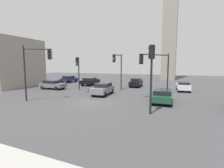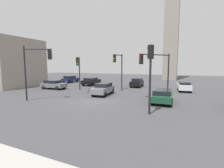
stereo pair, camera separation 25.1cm
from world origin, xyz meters
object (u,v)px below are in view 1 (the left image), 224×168
object	(u,v)px
traffic_light_3	(155,65)
car_1	(90,81)
car_2	(103,89)
car_0	(53,84)
traffic_light_1	(37,63)
traffic_light_2	(78,66)
car_7	(136,82)
traffic_light_0	(151,66)
car_3	(69,79)
car_4	(183,86)
car_6	(162,95)
traffic_light_4	(118,64)

from	to	relation	value
traffic_light_3	car_1	world-z (taller)	traffic_light_3
car_1	car_2	world-z (taller)	car_2
car_0	car_1	world-z (taller)	car_1
traffic_light_1	traffic_light_2	world-z (taller)	traffic_light_1
traffic_light_3	car_0	world-z (taller)	traffic_light_3
traffic_light_1	car_7	xyz separation A→B (m)	(6.36, 15.19, -3.15)
traffic_light_0	car_0	size ratio (longest dim) A/B	1.28
car_1	traffic_light_0	bearing A→B (deg)	-138.72
car_1	traffic_light_3	bearing A→B (deg)	-122.44
car_0	car_3	bearing A→B (deg)	111.20
car_2	car_4	size ratio (longest dim) A/B	1.02
traffic_light_0	car_6	size ratio (longest dim) A/B	1.12
traffic_light_2	car_3	bearing A→B (deg)	-168.05
traffic_light_3	traffic_light_4	bearing A→B (deg)	-79.55
traffic_light_1	traffic_light_4	xyz separation A→B (m)	(5.07, 9.74, -0.12)
traffic_light_4	car_0	distance (m)	10.61
traffic_light_3	car_2	size ratio (longest dim) A/B	1.19
traffic_light_2	car_1	size ratio (longest dim) A/B	1.08
traffic_light_3	car_0	distance (m)	15.82
car_2	car_6	distance (m)	7.41
traffic_light_1	car_4	bearing A→B (deg)	10.99
traffic_light_2	traffic_light_0	bearing A→B (deg)	27.34
traffic_light_0	car_1	distance (m)	19.77
traffic_light_0	car_6	bearing A→B (deg)	-73.22
traffic_light_3	car_0	xyz separation A→B (m)	(-15.54, 0.46, -2.93)
traffic_light_1	traffic_light_2	distance (m)	6.55
traffic_light_1	car_7	world-z (taller)	traffic_light_1
car_1	traffic_light_2	bearing A→B (deg)	-164.26
car_4	car_0	bearing A→B (deg)	102.09
traffic_light_2	traffic_light_4	bearing A→B (deg)	92.99
traffic_light_4	car_2	bearing A→B (deg)	-4.72
car_0	car_7	size ratio (longest dim) A/B	0.93
traffic_light_4	car_0	xyz separation A→B (m)	(-9.79, -2.73, -3.07)
car_0	car_4	size ratio (longest dim) A/B	0.96
traffic_light_0	car_2	bearing A→B (deg)	-19.01
car_1	car_4	distance (m)	15.92
traffic_light_4	traffic_light_3	bearing A→B (deg)	61.76
car_4	traffic_light_0	bearing A→B (deg)	164.38
car_3	car_7	distance (m)	15.15
car_0	car_7	distance (m)	13.76
traffic_light_1	car_7	distance (m)	16.76
traffic_light_3	car_2	xyz separation A→B (m)	(-6.14, -0.85, -2.90)
car_1	car_7	size ratio (longest dim) A/B	1.04
car_1	car_7	xyz separation A→B (m)	(8.41, 1.35, 0.01)
traffic_light_4	car_7	world-z (taller)	traffic_light_4
traffic_light_0	car_2	size ratio (longest dim) A/B	1.21
car_6	traffic_light_2	bearing A→B (deg)	76.07
traffic_light_0	traffic_light_3	size ratio (longest dim) A/B	1.02
traffic_light_1	car_1	bearing A→B (deg)	66.06
car_4	car_6	world-z (taller)	car_4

